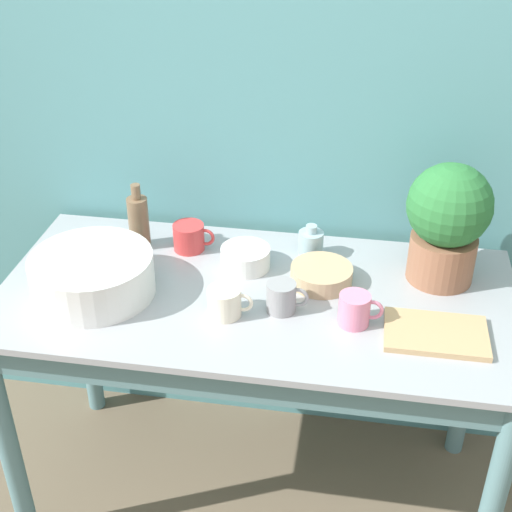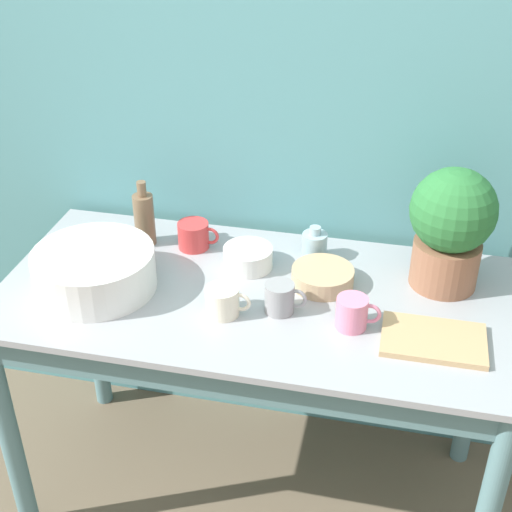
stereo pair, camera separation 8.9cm
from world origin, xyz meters
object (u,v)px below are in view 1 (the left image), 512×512
object	(u,v)px
mug_cream	(225,302)
bowl_small_tan	(321,275)
bowl_wash_large	(93,275)
mug_red	(189,237)
bowl_small_enamel_white	(245,258)
mug_pink	(355,310)
bottle_short	(311,244)
tray_board	(436,334)
mug_grey	(282,297)
bottle_tall	(139,221)
potted_plant	(447,220)

from	to	relation	value
mug_cream	bowl_small_tan	distance (m)	0.31
bowl_wash_large	mug_red	world-z (taller)	bowl_wash_large
bowl_small_enamel_white	mug_pink	bearing A→B (deg)	-34.24
bottle_short	mug_cream	bearing A→B (deg)	-120.31
bottle_short	mug_cream	xyz separation A→B (m)	(-0.19, -0.33, -0.00)
tray_board	bowl_small_enamel_white	bearing A→B (deg)	155.49
mug_grey	tray_board	xyz separation A→B (m)	(0.40, -0.05, -0.03)
mug_cream	bottle_tall	bearing A→B (deg)	137.05
bowl_wash_large	bowl_small_tan	world-z (taller)	bowl_wash_large
bowl_small_tan	tray_board	xyz separation A→B (m)	(0.31, -0.20, -0.02)
bowl_wash_large	mug_cream	bearing A→B (deg)	-6.22
potted_plant	bowl_small_enamel_white	xyz separation A→B (m)	(-0.56, -0.03, -0.16)
bowl_wash_large	mug_cream	distance (m)	0.38
bottle_short	tray_board	world-z (taller)	bottle_short
bowl_wash_large	bowl_small_tan	xyz separation A→B (m)	(0.62, 0.15, -0.03)
bottle_tall	bowl_small_tan	xyz separation A→B (m)	(0.57, -0.11, -0.06)
mug_red	tray_board	bearing A→B (deg)	-23.71
mug_cream	mug_grey	world-z (taller)	mug_grey
bowl_wash_large	mug_grey	size ratio (longest dim) A/B	2.98
potted_plant	mug_red	xyz separation A→B (m)	(-0.74, 0.04, -0.15)
mug_cream	mug_grey	size ratio (longest dim) A/B	1.08
mug_pink	bowl_small_enamel_white	size ratio (longest dim) A/B	0.80
bottle_short	mug_cream	world-z (taller)	bottle_short
mug_grey	bowl_small_enamel_white	size ratio (longest dim) A/B	0.78
mug_grey	bowl_small_tan	bearing A→B (deg)	58.34
bowl_small_tan	tray_board	bearing A→B (deg)	-32.51
bottle_short	mug_pink	xyz separation A→B (m)	(0.15, -0.31, -0.00)
bowl_wash_large	bowl_small_tan	bearing A→B (deg)	13.92
mug_grey	bowl_small_tan	world-z (taller)	mug_grey
mug_grey	mug_cream	bearing A→B (deg)	-162.97
bottle_short	bowl_small_tan	world-z (taller)	bottle_short
bottle_tall	mug_cream	world-z (taller)	bottle_tall
mug_cream	mug_grey	xyz separation A→B (m)	(0.15, 0.04, 0.00)
bottle_tall	mug_red	world-z (taller)	bottle_tall
potted_plant	mug_cream	distance (m)	0.65
mug_grey	bottle_short	bearing A→B (deg)	80.53
bottle_tall	bowl_small_enamel_white	distance (m)	0.35
potted_plant	tray_board	bearing A→B (deg)	-94.18
bowl_wash_large	mug_cream	xyz separation A→B (m)	(0.38, -0.04, -0.02)
bowl_small_tan	mug_red	bearing A→B (deg)	163.82
bowl_wash_large	mug_grey	world-z (taller)	bowl_wash_large
bottle_short	mug_grey	world-z (taller)	bottle_short
mug_cream	bowl_small_enamel_white	xyz separation A→B (m)	(0.01, 0.24, -0.01)
bowl_small_enamel_white	tray_board	bearing A→B (deg)	-24.51
potted_plant	bottle_short	xyz separation A→B (m)	(-0.37, 0.06, -0.14)
mug_cream	tray_board	size ratio (longest dim) A/B	0.47
mug_red	potted_plant	bearing A→B (deg)	-3.03
bowl_wash_large	mug_pink	size ratio (longest dim) A/B	2.89
bottle_tall	bowl_small_enamel_white	world-z (taller)	bottle_tall
bottle_tall	mug_cream	xyz separation A→B (m)	(0.33, -0.30, -0.05)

